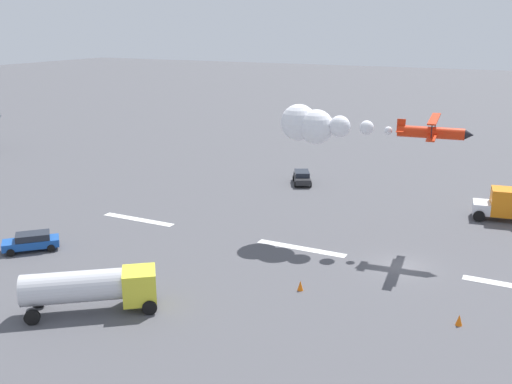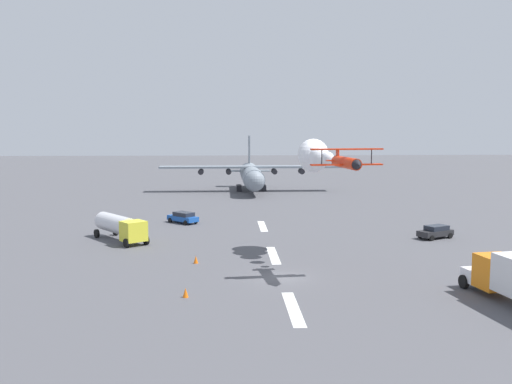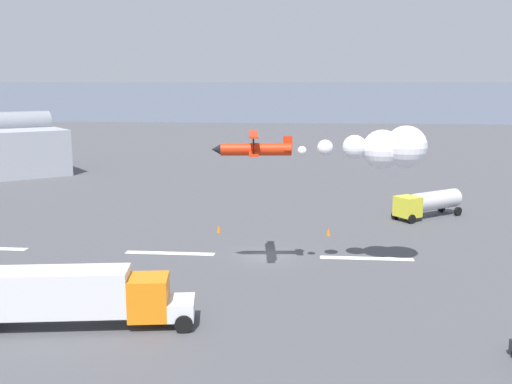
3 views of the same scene
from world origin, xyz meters
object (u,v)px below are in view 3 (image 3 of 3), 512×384
object	(u,v)px
stunt_biplane_red	(377,148)
fuel_tanker_truck	(428,202)
traffic_cone_near	(219,229)
traffic_cone_far	(329,232)
semi_truck_orange	(67,295)

from	to	relation	value
stunt_biplane_red	fuel_tanker_truck	size ratio (longest dim) A/B	1.94
fuel_tanker_truck	traffic_cone_near	world-z (taller)	fuel_tanker_truck
traffic_cone_near	traffic_cone_far	size ratio (longest dim) A/B	1.00
semi_truck_orange	fuel_tanker_truck	distance (m)	43.57
stunt_biplane_red	fuel_tanker_truck	bearing A→B (deg)	69.05
semi_truck_orange	traffic_cone_near	size ratio (longest dim) A/B	19.55
semi_truck_orange	traffic_cone_far	distance (m)	29.54
fuel_tanker_truck	stunt_biplane_red	bearing A→B (deg)	-110.95
fuel_tanker_truck	semi_truck_orange	bearing A→B (deg)	-129.82
fuel_tanker_truck	traffic_cone_near	bearing A→B (deg)	-158.21
traffic_cone_far	traffic_cone_near	bearing A→B (deg)	178.88
stunt_biplane_red	traffic_cone_far	world-z (taller)	stunt_biplane_red
semi_truck_orange	traffic_cone_near	xyz separation A→B (m)	(5.61, 24.55, -1.75)
traffic_cone_near	traffic_cone_far	xyz separation A→B (m)	(11.05, -0.22, 0.00)
semi_truck_orange	traffic_cone_near	distance (m)	25.24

